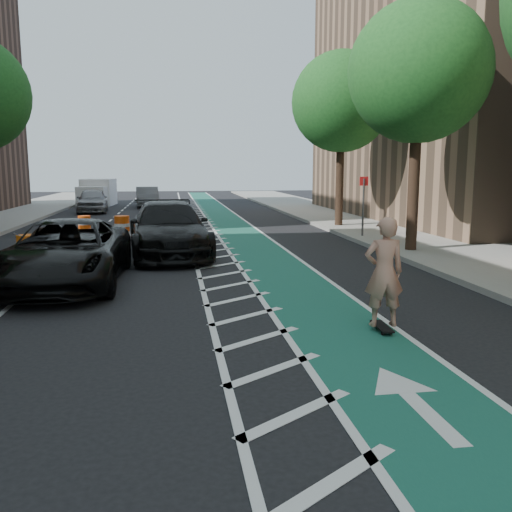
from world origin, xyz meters
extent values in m
plane|color=black|center=(0.00, 0.00, 0.00)|extent=(120.00, 120.00, 0.00)
cube|color=#164F43|center=(3.00, 10.00, 0.01)|extent=(2.00, 90.00, 0.01)
cube|color=silver|center=(1.50, 10.00, 0.01)|extent=(1.40, 90.00, 0.01)
cube|color=gray|center=(9.50, 10.00, 0.07)|extent=(5.00, 90.00, 0.15)
cube|color=gray|center=(7.05, 10.00, 0.08)|extent=(0.12, 90.00, 0.16)
cube|color=#84664C|center=(17.50, 20.00, 9.50)|extent=(14.00, 22.00, 19.00)
cylinder|color=#382619|center=(7.90, 8.00, 2.20)|extent=(0.36, 0.36, 4.40)
sphere|color=#194C1C|center=(7.90, 8.00, 5.80)|extent=(4.20, 4.20, 4.20)
cylinder|color=#382619|center=(7.90, 16.00, 2.20)|extent=(0.36, 0.36, 4.40)
sphere|color=#194C1C|center=(7.90, 16.00, 5.80)|extent=(4.20, 4.20, 4.20)
cylinder|color=#4C4C4C|center=(7.60, 12.00, 1.20)|extent=(0.08, 0.08, 2.40)
cube|color=red|center=(7.60, 12.00, 2.30)|extent=(0.35, 0.02, 0.35)
cube|color=black|center=(3.70, 0.14, 0.09)|extent=(0.25, 0.75, 0.03)
cylinder|color=black|center=(3.64, 0.39, 0.03)|extent=(0.03, 0.06, 0.06)
cylinder|color=black|center=(3.79, 0.38, 0.03)|extent=(0.03, 0.06, 0.06)
cylinder|color=black|center=(3.61, -0.10, 0.03)|extent=(0.03, 0.06, 0.06)
cylinder|color=black|center=(3.76, -0.11, 0.03)|extent=(0.03, 0.06, 0.06)
imported|color=tan|center=(3.70, 0.14, 1.05)|extent=(0.72, 0.49, 1.89)
imported|color=black|center=(-2.40, 4.91, 0.79)|extent=(2.71, 5.71, 1.57)
imported|color=black|center=(0.00, 9.18, 0.86)|extent=(2.89, 6.11, 1.72)
imported|color=gray|center=(-4.91, 27.38, 0.77)|extent=(2.19, 4.66, 1.54)
imported|color=#5D5E62|center=(-1.64, 31.66, 0.73)|extent=(1.88, 4.56, 1.47)
cube|color=white|center=(-5.40, 34.51, 1.00)|extent=(2.43, 3.35, 1.99)
cube|color=white|center=(-5.59, 32.13, 0.75)|extent=(2.11, 1.74, 1.49)
cylinder|color=black|center=(-6.51, 31.80, 0.35)|extent=(0.30, 0.71, 0.70)
cylinder|color=black|center=(-4.73, 31.66, 0.35)|extent=(0.30, 0.71, 0.70)
cylinder|color=black|center=(-6.24, 35.38, 0.35)|extent=(0.30, 0.71, 0.70)
cylinder|color=black|center=(-4.45, 35.24, 0.35)|extent=(0.30, 0.71, 0.70)
cylinder|color=orange|center=(-3.80, 6.97, 0.50)|extent=(0.58, 0.58, 1.00)
cylinder|color=silver|center=(-3.80, 6.97, 0.33)|extent=(0.59, 0.59, 0.13)
cylinder|color=silver|center=(-3.80, 6.97, 0.64)|extent=(0.59, 0.59, 0.13)
cylinder|color=black|center=(-3.80, 6.97, 0.02)|extent=(0.73, 0.73, 0.04)
cylinder|color=#F9530D|center=(-1.80, 12.86, 0.49)|extent=(0.57, 0.57, 0.99)
cylinder|color=silver|center=(-1.80, 12.86, 0.33)|extent=(0.58, 0.58, 0.13)
cylinder|color=silver|center=(-1.80, 12.86, 0.64)|extent=(0.58, 0.58, 0.13)
cylinder|color=black|center=(-1.80, 12.86, 0.02)|extent=(0.72, 0.72, 0.04)
cylinder|color=#E94C0C|center=(-3.46, 14.56, 0.43)|extent=(0.50, 0.50, 0.87)
cylinder|color=silver|center=(-3.46, 14.56, 0.29)|extent=(0.51, 0.51, 0.12)
cylinder|color=silver|center=(-3.46, 14.56, 0.56)|extent=(0.51, 0.51, 0.12)
cylinder|color=black|center=(-3.46, 14.56, 0.02)|extent=(0.64, 0.64, 0.04)
camera|label=1|loc=(0.15, -8.51, 2.80)|focal=38.00mm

